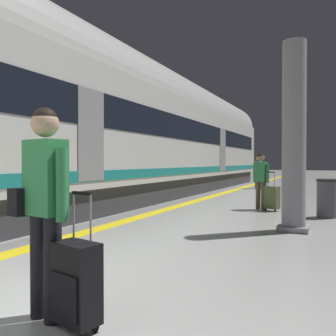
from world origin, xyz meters
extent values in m
cube|color=yellow|center=(-1.10, 10.00, 0.00)|extent=(0.36, 80.00, 0.01)
cube|color=slate|center=(-1.42, 10.00, 0.00)|extent=(0.59, 80.00, 0.01)
cube|color=#38383D|center=(-3.18, 9.64, 0.35)|extent=(2.67, 26.20, 0.70)
cube|color=silver|center=(-3.18, 9.64, 2.15)|extent=(2.90, 27.29, 2.90)
cylinder|color=silver|center=(-3.18, 9.64, 3.55)|extent=(2.84, 26.75, 2.84)
cube|color=black|center=(-3.18, 9.64, 2.50)|extent=(2.93, 25.65, 0.80)
cube|color=#197F7F|center=(-3.18, 9.64, 1.00)|extent=(2.94, 26.75, 0.24)
cone|color=silver|center=(-3.18, 24.58, 1.90)|extent=(2.75, 2.60, 2.75)
cube|color=gray|center=(-1.72, 5.54, 1.90)|extent=(0.02, 0.90, 2.00)
cube|color=gray|center=(-1.72, 15.78, 1.90)|extent=(0.02, 0.90, 2.00)
cylinder|color=black|center=(1.00, 1.43, 0.44)|extent=(0.15, 0.15, 0.87)
cylinder|color=black|center=(0.82, 1.47, 0.44)|extent=(0.15, 0.15, 0.87)
cube|color=#338C4C|center=(0.91, 1.45, 1.18)|extent=(0.39, 0.27, 0.62)
cylinder|color=#338C4C|center=(1.13, 1.40, 1.13)|extent=(0.09, 0.09, 0.58)
cylinder|color=#338C4C|center=(0.69, 1.48, 1.13)|extent=(0.09, 0.09, 0.58)
sphere|color=tan|center=(0.91, 1.45, 1.63)|extent=(0.23, 0.23, 0.23)
sphere|color=black|center=(0.91, 1.45, 1.65)|extent=(0.21, 0.21, 0.21)
cube|color=black|center=(0.70, 1.46, 0.98)|extent=(0.20, 0.31, 0.23)
cube|color=black|center=(1.26, 1.41, 0.37)|extent=(0.42, 0.30, 0.62)
cube|color=black|center=(1.23, 1.30, 0.29)|extent=(0.31, 0.09, 0.34)
cylinder|color=black|center=(1.41, 1.44, 0.03)|extent=(0.03, 0.06, 0.06)
cylinder|color=black|center=(1.14, 1.51, 0.03)|extent=(0.03, 0.06, 0.06)
cylinder|color=gray|center=(1.38, 1.44, 0.87)|extent=(0.02, 0.02, 0.38)
cylinder|color=gray|center=(1.17, 1.49, 0.87)|extent=(0.02, 0.02, 0.38)
cube|color=black|center=(1.27, 1.46, 1.06)|extent=(0.22, 0.07, 0.02)
cylinder|color=brown|center=(1.20, 9.18, 0.38)|extent=(0.13, 0.13, 0.77)
cylinder|color=brown|center=(1.36, 9.12, 0.38)|extent=(0.13, 0.13, 0.77)
cube|color=#338C4C|center=(1.28, 9.15, 1.04)|extent=(0.36, 0.28, 0.55)
cylinder|color=#338C4C|center=(1.10, 9.23, 1.00)|extent=(0.08, 0.08, 0.51)
cylinder|color=#338C4C|center=(1.47, 9.09, 1.00)|extent=(0.08, 0.08, 0.51)
sphere|color=#A37556|center=(1.28, 9.15, 1.44)|extent=(0.20, 0.20, 0.20)
sphere|color=black|center=(1.28, 9.15, 1.46)|extent=(0.19, 0.19, 0.19)
cube|color=#596038|center=(1.60, 8.99, 0.36)|extent=(0.44, 0.35, 0.60)
cube|color=#596038|center=(1.65, 9.09, 0.29)|extent=(0.29, 0.14, 0.33)
cylinder|color=black|center=(1.44, 8.98, 0.03)|extent=(0.04, 0.06, 0.06)
cylinder|color=black|center=(1.70, 8.87, 0.03)|extent=(0.04, 0.06, 0.06)
cylinder|color=gray|center=(1.48, 8.98, 0.85)|extent=(0.02, 0.02, 0.38)
cylinder|color=gray|center=(1.67, 8.89, 0.85)|extent=(0.02, 0.02, 0.38)
cube|color=black|center=(1.58, 8.94, 1.04)|extent=(0.21, 0.11, 0.02)
cylinder|color=brown|center=(-0.38, 17.14, 0.40)|extent=(0.13, 0.13, 0.81)
cylinder|color=brown|center=(-0.21, 17.11, 0.40)|extent=(0.13, 0.13, 0.81)
cube|color=silver|center=(-0.29, 17.13, 1.09)|extent=(0.36, 0.26, 0.58)
cylinder|color=silver|center=(-0.50, 17.18, 1.04)|extent=(0.09, 0.09, 0.54)
cylinder|color=silver|center=(-0.08, 17.09, 1.04)|extent=(0.09, 0.09, 0.54)
sphere|color=beige|center=(-0.29, 17.13, 1.50)|extent=(0.21, 0.21, 0.21)
sphere|color=black|center=(-0.29, 17.13, 1.53)|extent=(0.19, 0.19, 0.19)
cube|color=black|center=(-0.32, 16.99, 1.11)|extent=(0.27, 0.18, 0.38)
cube|color=#9E9EA3|center=(0.03, 16.88, 0.32)|extent=(0.44, 0.35, 0.51)
cube|color=#9E9EA3|center=(0.07, 16.99, 0.25)|extent=(0.29, 0.13, 0.28)
cylinder|color=black|center=(-0.13, 16.88, 0.03)|extent=(0.04, 0.06, 0.06)
cylinder|color=black|center=(0.13, 16.77, 0.03)|extent=(0.04, 0.06, 0.06)
cylinder|color=gray|center=(-0.09, 16.87, 0.76)|extent=(0.02, 0.02, 0.38)
cylinder|color=gray|center=(0.10, 16.79, 0.76)|extent=(0.02, 0.02, 0.38)
cube|color=black|center=(0.01, 16.83, 0.95)|extent=(0.21, 0.11, 0.02)
cylinder|color=gray|center=(2.40, 6.34, 1.80)|extent=(0.44, 0.44, 3.60)
cube|color=gray|center=(2.40, 6.34, 0.05)|extent=(0.56, 0.56, 0.10)
cylinder|color=#4C4C51|center=(2.95, 8.37, 0.42)|extent=(0.44, 0.44, 0.85)
cylinder|color=#262628|center=(2.95, 8.37, 0.88)|extent=(0.46, 0.46, 0.06)
camera|label=1|loc=(3.06, -0.78, 1.31)|focal=37.91mm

